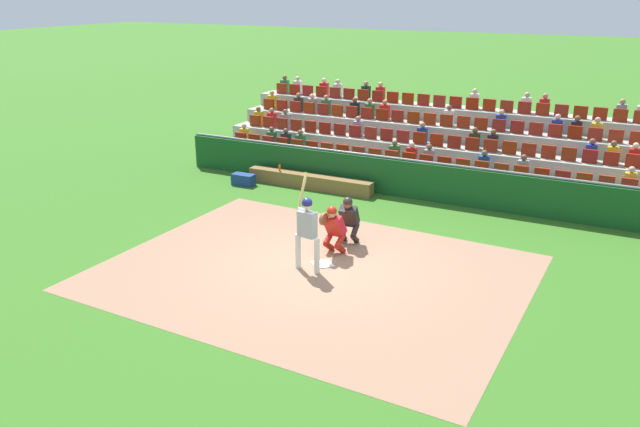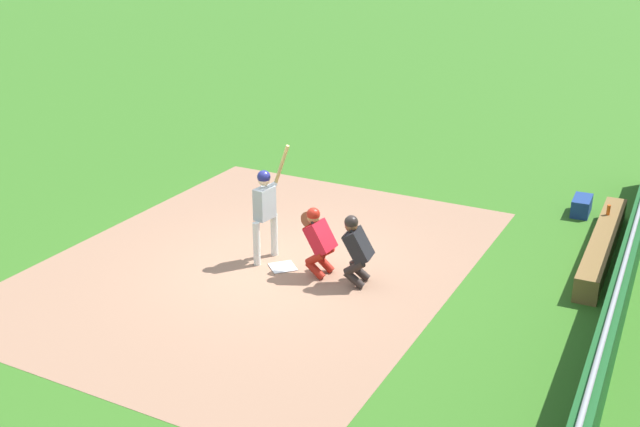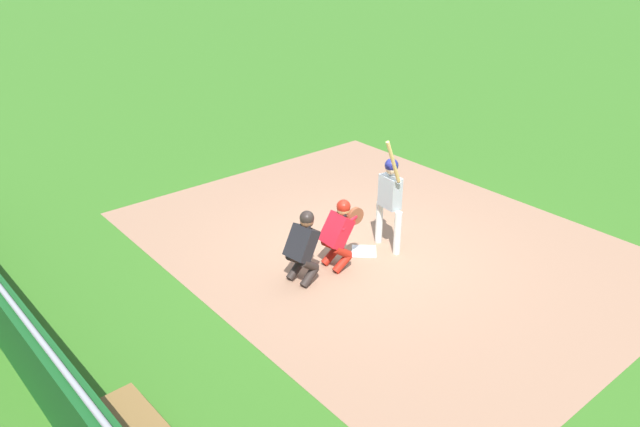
{
  "view_description": "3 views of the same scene",
  "coord_description": "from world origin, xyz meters",
  "px_view_note": "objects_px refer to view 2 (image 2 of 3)",
  "views": [
    {
      "loc": [
        -6.04,
        12.01,
        6.07
      ],
      "look_at": [
        0.18,
        -0.22,
        1.16
      ],
      "focal_mm": 35.7,
      "sensor_mm": 36.0,
      "label": 1
    },
    {
      "loc": [
        -11.13,
        -6.15,
        6.05
      ],
      "look_at": [
        -0.12,
        -0.81,
        1.23
      ],
      "focal_mm": 43.64,
      "sensor_mm": 36.0,
      "label": 2
    },
    {
      "loc": [
        6.68,
        -7.01,
        5.47
      ],
      "look_at": [
        0.04,
        -1.1,
        1.15
      ],
      "focal_mm": 34.38,
      "sensor_mm": 36.0,
      "label": 3
    }
  ],
  "objects_px": {
    "home_plate_marker": "(283,267)",
    "catcher_crouching": "(318,237)",
    "home_plate_umpire": "(356,247)",
    "dugout_bench": "(602,245)",
    "batter_at_plate": "(265,205)",
    "equipment_duffel_bag": "(582,206)",
    "water_bottle_on_bench": "(608,210)"
  },
  "relations": [
    {
      "from": "water_bottle_on_bench",
      "to": "home_plate_marker",
      "type": "bearing_deg",
      "value": 129.12
    },
    {
      "from": "catcher_crouching",
      "to": "home_plate_umpire",
      "type": "height_order",
      "value": "home_plate_umpire"
    },
    {
      "from": "home_plate_marker",
      "to": "catcher_crouching",
      "type": "bearing_deg",
      "value": -84.78
    },
    {
      "from": "home_plate_umpire",
      "to": "water_bottle_on_bench",
      "type": "bearing_deg",
      "value": -41.39
    },
    {
      "from": "batter_at_plate",
      "to": "dugout_bench",
      "type": "height_order",
      "value": "batter_at_plate"
    },
    {
      "from": "batter_at_plate",
      "to": "equipment_duffel_bag",
      "type": "relative_size",
      "value": 3.0
    },
    {
      "from": "home_plate_umpire",
      "to": "home_plate_marker",
      "type": "bearing_deg",
      "value": 90.09
    },
    {
      "from": "home_plate_marker",
      "to": "home_plate_umpire",
      "type": "distance_m",
      "value": 1.58
    },
    {
      "from": "water_bottle_on_bench",
      "to": "dugout_bench",
      "type": "bearing_deg",
      "value": -176.77
    },
    {
      "from": "batter_at_plate",
      "to": "catcher_crouching",
      "type": "height_order",
      "value": "batter_at_plate"
    },
    {
      "from": "catcher_crouching",
      "to": "equipment_duffel_bag",
      "type": "xyz_separation_m",
      "value": [
        5.05,
        -3.75,
        -0.52
      ]
    },
    {
      "from": "batter_at_plate",
      "to": "dugout_bench",
      "type": "distance_m",
      "value": 6.3
    },
    {
      "from": "home_plate_umpire",
      "to": "dugout_bench",
      "type": "xyz_separation_m",
      "value": [
        3.05,
        -3.68,
        -0.47
      ]
    },
    {
      "from": "home_plate_marker",
      "to": "catcher_crouching",
      "type": "xyz_separation_m",
      "value": [
        0.06,
        -0.68,
        0.69
      ]
    },
    {
      "from": "catcher_crouching",
      "to": "home_plate_umpire",
      "type": "bearing_deg",
      "value": -94.54
    },
    {
      "from": "catcher_crouching",
      "to": "dugout_bench",
      "type": "height_order",
      "value": "catcher_crouching"
    },
    {
      "from": "catcher_crouching",
      "to": "home_plate_umpire",
      "type": "xyz_separation_m",
      "value": [
        -0.06,
        -0.75,
        -0.01
      ]
    },
    {
      "from": "home_plate_umpire",
      "to": "dugout_bench",
      "type": "distance_m",
      "value": 4.8
    },
    {
      "from": "home_plate_marker",
      "to": "water_bottle_on_bench",
      "type": "xyz_separation_m",
      "value": [
        4.11,
        -5.05,
        0.53
      ]
    },
    {
      "from": "dugout_bench",
      "to": "equipment_duffel_bag",
      "type": "relative_size",
      "value": 5.85
    },
    {
      "from": "home_plate_umpire",
      "to": "equipment_duffel_bag",
      "type": "height_order",
      "value": "home_plate_umpire"
    },
    {
      "from": "catcher_crouching",
      "to": "water_bottle_on_bench",
      "type": "xyz_separation_m",
      "value": [
        4.04,
        -4.37,
        -0.16
      ]
    },
    {
      "from": "catcher_crouching",
      "to": "home_plate_marker",
      "type": "bearing_deg",
      "value": 95.22
    },
    {
      "from": "dugout_bench",
      "to": "water_bottle_on_bench",
      "type": "xyz_separation_m",
      "value": [
        1.06,
        0.06,
        0.32
      ]
    },
    {
      "from": "equipment_duffel_bag",
      "to": "water_bottle_on_bench",
      "type": "bearing_deg",
      "value": -149.57
    },
    {
      "from": "home_plate_umpire",
      "to": "water_bottle_on_bench",
      "type": "height_order",
      "value": "home_plate_umpire"
    },
    {
      "from": "home_plate_umpire",
      "to": "equipment_duffel_bag",
      "type": "bearing_deg",
      "value": -30.44
    },
    {
      "from": "home_plate_marker",
      "to": "water_bottle_on_bench",
      "type": "relative_size",
      "value": 2.16
    },
    {
      "from": "home_plate_umpire",
      "to": "batter_at_plate",
      "type": "bearing_deg",
      "value": 84.66
    },
    {
      "from": "batter_at_plate",
      "to": "catcher_crouching",
      "type": "distance_m",
      "value": 1.17
    },
    {
      "from": "batter_at_plate",
      "to": "home_plate_umpire",
      "type": "xyz_separation_m",
      "value": [
        -0.17,
        -1.86,
        -0.39
      ]
    },
    {
      "from": "catcher_crouching",
      "to": "water_bottle_on_bench",
      "type": "distance_m",
      "value": 5.96
    }
  ]
}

